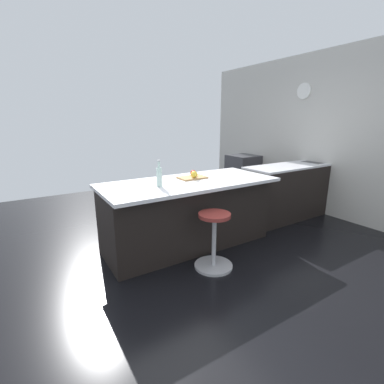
# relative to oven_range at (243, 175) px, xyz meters

# --- Properties ---
(ground_plane) EXTENTS (7.71, 7.71, 0.00)m
(ground_plane) POSITION_rel_oven_range_xyz_m (2.58, 1.72, -0.44)
(ground_plane) COLOR black
(interior_partition_left) EXTENTS (0.15, 5.93, 2.79)m
(interior_partition_left) POSITION_rel_oven_range_xyz_m (-0.35, 1.72, 0.95)
(interior_partition_left) COLOR beige
(interior_partition_left) RESTS_ON ground_plane
(sink_cabinet) EXTENTS (2.45, 0.60, 1.19)m
(sink_cabinet) POSITION_rel_oven_range_xyz_m (-0.00, 1.57, 0.02)
(sink_cabinet) COLOR black
(sink_cabinet) RESTS_ON ground_plane
(oven_range) EXTENTS (0.60, 0.61, 0.88)m
(oven_range) POSITION_rel_oven_range_xyz_m (0.00, 0.00, 0.00)
(oven_range) COLOR #38383D
(oven_range) RESTS_ON ground_plane
(kitchen_island) EXTENTS (2.25, 0.98, 0.89)m
(kitchen_island) POSITION_rel_oven_range_xyz_m (2.43, 1.60, 0.01)
(kitchen_island) COLOR black
(kitchen_island) RESTS_ON ground_plane
(stool_by_window) EXTENTS (0.44, 0.44, 0.65)m
(stool_by_window) POSITION_rel_oven_range_xyz_m (2.50, 2.27, -0.13)
(stool_by_window) COLOR #B7B7BC
(stool_by_window) RESTS_ON ground_plane
(cutting_board) EXTENTS (0.36, 0.24, 0.02)m
(cutting_board) POSITION_rel_oven_range_xyz_m (2.32, 1.53, 0.46)
(cutting_board) COLOR tan
(cutting_board) RESTS_ON kitchen_island
(apple_yellow) EXTENTS (0.09, 0.09, 0.09)m
(apple_yellow) POSITION_rel_oven_range_xyz_m (2.33, 1.59, 0.52)
(apple_yellow) COLOR gold
(apple_yellow) RESTS_ON cutting_board
(apple_red) EXTENTS (0.08, 0.08, 0.08)m
(apple_red) POSITION_rel_oven_range_xyz_m (2.27, 1.47, 0.51)
(apple_red) COLOR red
(apple_red) RESTS_ON cutting_board
(water_bottle) EXTENTS (0.06, 0.06, 0.31)m
(water_bottle) POSITION_rel_oven_range_xyz_m (2.89, 1.72, 0.58)
(water_bottle) COLOR silver
(water_bottle) RESTS_ON kitchen_island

